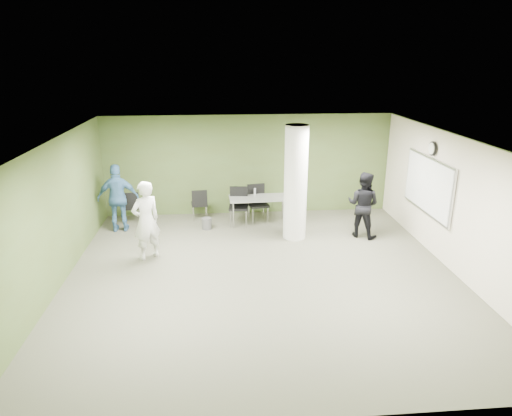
{
  "coord_description": "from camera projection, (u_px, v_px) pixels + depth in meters",
  "views": [
    {
      "loc": [
        -0.86,
        -8.48,
        4.32
      ],
      "look_at": [
        -0.04,
        1.0,
        1.13
      ],
      "focal_mm": 32.0,
      "sensor_mm": 36.0,
      "label": 1
    }
  ],
  "objects": [
    {
      "name": "column",
      "position": [
        296.0,
        183.0,
        10.98
      ],
      "size": [
        0.56,
        0.56,
        2.8
      ],
      "primitive_type": "cylinder",
      "color": "silver",
      "rests_on": "floor"
    },
    {
      "name": "whiteboard",
      "position": [
        428.0,
        185.0,
        10.42
      ],
      "size": [
        0.05,
        2.3,
        1.3
      ],
      "color": "silver",
      "rests_on": "wall_right_cream"
    },
    {
      "name": "wall_clock",
      "position": [
        432.0,
        149.0,
        10.15
      ],
      "size": [
        0.06,
        0.32,
        0.32
      ],
      "color": "black",
      "rests_on": "wall_right_cream"
    },
    {
      "name": "folding_table",
      "position": [
        258.0,
        199.0,
        12.14
      ],
      "size": [
        1.58,
        0.74,
        0.99
      ],
      "rotation": [
        0.0,
        0.0,
        0.04
      ],
      "color": "gray",
      "rests_on": "floor"
    },
    {
      "name": "chair_table_right",
      "position": [
        257.0,
        200.0,
        12.36
      ],
      "size": [
        0.59,
        0.59,
        1.01
      ],
      "rotation": [
        0.0,
        0.0,
        0.19
      ],
      "color": "black",
      "rests_on": "floor"
    },
    {
      "name": "chair_back_left",
      "position": [
        131.0,
        205.0,
        12.23
      ],
      "size": [
        0.51,
        0.51,
        0.88
      ],
      "rotation": [
        0.0,
        0.0,
        3.31
      ],
      "color": "black",
      "rests_on": "floor"
    },
    {
      "name": "man_blue",
      "position": [
        118.0,
        198.0,
        11.57
      ],
      "size": [
        1.05,
        0.47,
        1.76
      ],
      "primitive_type": "imported",
      "rotation": [
        0.0,
        0.0,
        3.18
      ],
      "color": "teal",
      "rests_on": "floor"
    },
    {
      "name": "wall_back",
      "position": [
        248.0,
        165.0,
        12.78
      ],
      "size": [
        8.0,
        2.8,
        0.02
      ],
      "primitive_type": "cube",
      "rotation": [
        1.57,
        0.0,
        0.0
      ],
      "color": "#4A592A",
      "rests_on": "floor"
    },
    {
      "name": "wall_right_cream",
      "position": [
        457.0,
        206.0,
        9.33
      ],
      "size": [
        0.02,
        8.0,
        2.8
      ],
      "primitive_type": "cube",
      "color": "beige",
      "rests_on": "floor"
    },
    {
      "name": "ceiling",
      "position": [
        263.0,
        141.0,
        8.56
      ],
      "size": [
        8.0,
        8.0,
        0.0
      ],
      "primitive_type": "plane",
      "rotation": [
        3.14,
        0.0,
        0.0
      ],
      "color": "white",
      "rests_on": "wall_back"
    },
    {
      "name": "man_black",
      "position": [
        363.0,
        205.0,
        11.23
      ],
      "size": [
        1.02,
        0.98,
        1.65
      ],
      "primitive_type": "imported",
      "rotation": [
        0.0,
        0.0,
        2.51
      ],
      "color": "black",
      "rests_on": "floor"
    },
    {
      "name": "woman_white",
      "position": [
        146.0,
        221.0,
        9.96
      ],
      "size": [
        0.78,
        0.73,
        1.78
      ],
      "primitive_type": "imported",
      "rotation": [
        0.0,
        0.0,
        3.78
      ],
      "color": "silver",
      "rests_on": "floor"
    },
    {
      "name": "chair_back_right",
      "position": [
        200.0,
        202.0,
        12.49
      ],
      "size": [
        0.47,
        0.47,
        0.87
      ],
      "rotation": [
        0.0,
        0.0,
        3.24
      ],
      "color": "black",
      "rests_on": "floor"
    },
    {
      "name": "wastebasket",
      "position": [
        207.0,
        223.0,
        11.92
      ],
      "size": [
        0.26,
        0.26,
        0.3
      ],
      "primitive_type": "cylinder",
      "color": "#4C4C4C",
      "rests_on": "floor"
    },
    {
      "name": "wall_left",
      "position": [
        54.0,
        217.0,
        8.68
      ],
      "size": [
        0.02,
        8.0,
        2.8
      ],
      "primitive_type": "cube",
      "color": "#4A592A",
      "rests_on": "floor"
    },
    {
      "name": "floor",
      "position": [
        262.0,
        275.0,
        9.45
      ],
      "size": [
        8.0,
        8.0,
        0.0
      ],
      "primitive_type": "plane",
      "color": "#4C4E3D",
      "rests_on": "ground"
    },
    {
      "name": "chair_table_left",
      "position": [
        239.0,
        203.0,
        12.14
      ],
      "size": [
        0.54,
        0.54,
        1.01
      ],
      "rotation": [
        0.0,
        0.0,
        -0.09
      ],
      "color": "black",
      "rests_on": "floor"
    }
  ]
}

